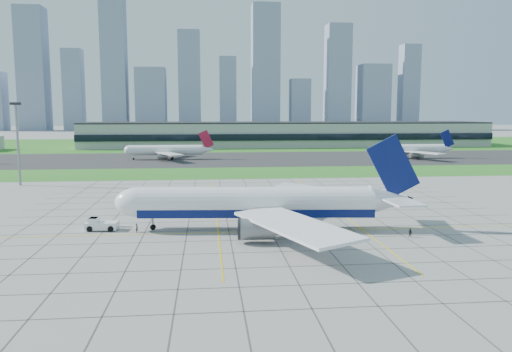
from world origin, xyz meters
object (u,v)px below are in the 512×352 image
(crew_far, at_px, (410,233))
(crew_near, at_px, (137,228))
(distant_jet_1, at_px, (167,150))
(distant_jet_2, at_px, (411,149))
(airliner, at_px, (258,204))
(pushback_tug, at_px, (100,225))
(light_mast, at_px, (17,133))

(crew_far, bearing_deg, crew_near, -142.53)
(distant_jet_1, distance_m, distant_jet_2, 118.44)
(distant_jet_2, bearing_deg, distant_jet_1, 177.26)
(airliner, height_order, pushback_tug, airliner)
(airliner, height_order, distant_jet_2, airliner)
(light_mast, distance_m, airliner, 94.65)
(light_mast, distance_m, distant_jet_1, 89.78)
(crew_near, height_order, distant_jet_1, distant_jet_1)
(light_mast, bearing_deg, airliner, -43.85)
(light_mast, height_order, crew_far, light_mast)
(light_mast, bearing_deg, distant_jet_1, 63.97)
(distant_jet_1, bearing_deg, airliner, -78.80)
(light_mast, distance_m, crew_near, 80.51)
(pushback_tug, xyz_separation_m, distant_jet_1, (1.83, 142.70, 3.39))
(light_mast, xyz_separation_m, distant_jet_2, (157.36, 74.34, -11.70))
(light_mast, bearing_deg, crew_far, -37.98)
(crew_near, bearing_deg, airliner, -80.21)
(crew_far, relative_size, distant_jet_1, 0.04)
(pushback_tug, relative_size, crew_near, 5.24)
(light_mast, height_order, pushback_tug, light_mast)
(airliner, height_order, crew_near, airliner)
(pushback_tug, bearing_deg, light_mast, 125.29)
(airliner, height_order, crew_far, airliner)
(crew_near, relative_size, distant_jet_1, 0.04)
(light_mast, distance_m, pushback_tug, 74.48)
(airliner, height_order, distant_jet_1, airliner)
(airliner, relative_size, crew_near, 35.03)
(light_mast, relative_size, crew_near, 15.00)
(crew_near, bearing_deg, pushback_tug, 79.87)
(crew_near, xyz_separation_m, distant_jet_2, (112.83, 139.63, 3.63))
(crew_near, distance_m, distant_jet_1, 145.43)
(distant_jet_2, bearing_deg, crew_near, -128.94)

